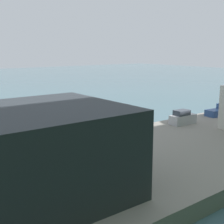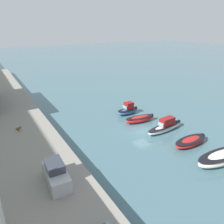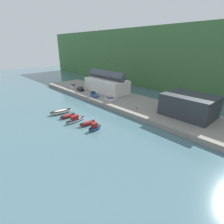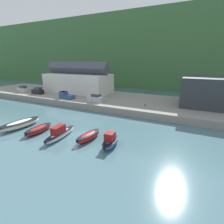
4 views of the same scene
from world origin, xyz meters
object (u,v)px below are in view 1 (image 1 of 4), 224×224
at_px(moored_boat_0, 126,108).
at_px(dog_on_quay, 119,138).
at_px(moored_boat_2, 86,113).
at_px(moored_boat_3, 68,118).
at_px(pickup_truck_0, 220,111).
at_px(moored_boat_1, 107,111).
at_px(parked_car_1, 183,118).
at_px(moored_boat_4, 46,120).

relative_size(moored_boat_0, dog_on_quay, 9.34).
xyz_separation_m(moored_boat_0, moored_boat_2, (9.88, -0.03, 0.04)).
distance_m(moored_boat_3, dog_on_quay, 19.19).
xyz_separation_m(moored_boat_3, pickup_truck_0, (-19.69, 17.36, 1.79)).
bearing_deg(moored_boat_2, moored_boat_3, 12.26).
distance_m(moored_boat_1, parked_car_1, 19.05).
bearing_deg(pickup_truck_0, moored_boat_1, -146.23).
relative_size(moored_boat_3, pickup_truck_0, 1.14).
relative_size(moored_boat_3, dog_on_quay, 6.36).
height_order(moored_boat_3, dog_on_quay, dog_on_quay).
bearing_deg(moored_boat_0, pickup_truck_0, 110.29).
height_order(parked_car_1, pickup_truck_0, parked_car_1).
bearing_deg(moored_boat_3, dog_on_quay, 84.72).
relative_size(moored_boat_1, moored_boat_4, 1.30).
bearing_deg(moored_boat_2, moored_boat_0, 174.67).
bearing_deg(moored_boat_0, parked_car_1, 80.71).
bearing_deg(pickup_truck_0, parked_car_1, -83.23).
bearing_deg(dog_on_quay, moored_boat_0, 28.85).
bearing_deg(moored_boat_4, dog_on_quay, 88.02).
bearing_deg(moored_boat_0, moored_boat_1, 5.25).
relative_size(moored_boat_0, moored_boat_1, 1.39).
height_order(moored_boat_0, moored_boat_2, moored_boat_2).
bearing_deg(moored_boat_2, parked_car_1, 99.79).
distance_m(parked_car_1, pickup_truck_0, 9.97).
bearing_deg(moored_boat_4, moored_boat_1, -179.50).
relative_size(parked_car_1, dog_on_quay, 4.87).
relative_size(parked_car_1, pickup_truck_0, 0.87).
distance_m(moored_boat_0, moored_boat_3, 14.60).
relative_size(moored_boat_1, moored_boat_3, 1.05).
bearing_deg(moored_boat_2, moored_boat_4, 1.93).
distance_m(moored_boat_0, parked_car_1, 19.66).
bearing_deg(moored_boat_4, parked_car_1, 123.95).
xyz_separation_m(moored_boat_3, dog_on_quay, (3.54, 18.81, 1.42)).
height_order(moored_boat_0, pickup_truck_0, pickup_truck_0).
bearing_deg(moored_boat_0, moored_boat_4, 8.19).
xyz_separation_m(moored_boat_4, dog_on_quay, (-0.60, 19.17, 1.24)).
relative_size(moored_boat_0, moored_boat_4, 1.82).
distance_m(moored_boat_0, pickup_truck_0, 19.55).
distance_m(moored_boat_0, moored_boat_2, 9.88).
distance_m(moored_boat_0, moored_boat_4, 18.70).
relative_size(moored_boat_1, dog_on_quay, 6.70).
bearing_deg(moored_boat_0, moored_boat_3, 10.54).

